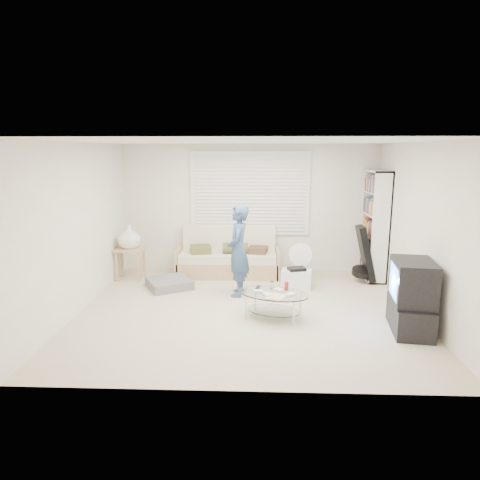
{
  "coord_description": "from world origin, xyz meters",
  "views": [
    {
      "loc": [
        0.13,
        -6.15,
        2.38
      ],
      "look_at": [
        -0.12,
        0.3,
        1.02
      ],
      "focal_mm": 32.0,
      "sensor_mm": 36.0,
      "label": 1
    }
  ],
  "objects_px": {
    "bookshelf": "(374,225)",
    "tv_unit": "(411,297)",
    "coffee_table": "(274,297)",
    "futon_sofa": "(228,259)"
  },
  "relations": [
    {
      "from": "bookshelf",
      "to": "coffee_table",
      "type": "distance_m",
      "value": 2.91
    },
    {
      "from": "coffee_table",
      "to": "bookshelf",
      "type": "bearing_deg",
      "value": 46.75
    },
    {
      "from": "futon_sofa",
      "to": "tv_unit",
      "type": "xyz_separation_m",
      "value": [
        2.6,
        -2.54,
        0.16
      ]
    },
    {
      "from": "bookshelf",
      "to": "coffee_table",
      "type": "bearing_deg",
      "value": -133.25
    },
    {
      "from": "futon_sofa",
      "to": "bookshelf",
      "type": "height_order",
      "value": "bookshelf"
    },
    {
      "from": "tv_unit",
      "to": "bookshelf",
      "type": "bearing_deg",
      "value": 87.06
    },
    {
      "from": "tv_unit",
      "to": "coffee_table",
      "type": "relative_size",
      "value": 0.82
    },
    {
      "from": "futon_sofa",
      "to": "coffee_table",
      "type": "xyz_separation_m",
      "value": [
        0.79,
        -2.17,
        -0.01
      ]
    },
    {
      "from": "bookshelf",
      "to": "tv_unit",
      "type": "bearing_deg",
      "value": -92.94
    },
    {
      "from": "coffee_table",
      "to": "futon_sofa",
      "type": "bearing_deg",
      "value": 110.12
    }
  ]
}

